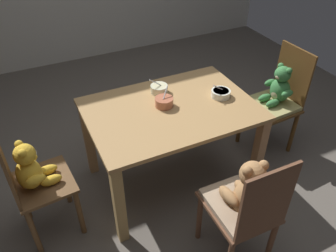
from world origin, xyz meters
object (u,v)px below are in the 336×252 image
Objects in this scene: teddy_chair_near_right at (277,96)px; porridge_bowl_terracotta_center at (164,102)px; teddy_chair_near_front at (246,199)px; porridge_bowl_cream_far_center at (159,89)px; dining_table at (171,121)px; teddy_chair_near_left at (31,175)px; porridge_bowl_white_near_right at (221,93)px.

teddy_chair_near_right is 1.05m from porridge_bowl_terracotta_center.
porridge_bowl_cream_far_center is (-0.07, 1.04, 0.18)m from teddy_chair_near_front.
teddy_chair_near_left reaches higher than dining_table.
teddy_chair_near_front is 0.98× the size of teddy_chair_near_right.
dining_table is 1.30× the size of teddy_chair_near_front.
teddy_chair_near_left is 1.00m from porridge_bowl_terracotta_center.
teddy_chair_near_left is 6.18× the size of porridge_bowl_white_near_right.
teddy_chair_near_left reaches higher than porridge_bowl_white_near_right.
teddy_chair_near_front is at bearing -84.68° from dining_table.
teddy_chair_near_right reaches higher than porridge_bowl_cream_far_center.
teddy_chair_near_front is 0.89m from porridge_bowl_terracotta_center.
porridge_bowl_cream_far_center reaches higher than porridge_bowl_white_near_right.
teddy_chair_near_left is 1.02× the size of teddy_chair_near_front.
porridge_bowl_white_near_right is (0.40, -0.02, 0.15)m from dining_table.
teddy_chair_near_front reaches higher than porridge_bowl_white_near_right.
porridge_bowl_cream_far_center is (1.01, 0.29, 0.20)m from teddy_chair_near_left.
porridge_bowl_terracotta_center reaches higher than dining_table.
porridge_bowl_terracotta_center reaches higher than porridge_bowl_cream_far_center.
dining_table is 1.27× the size of teddy_chair_near_left.
teddy_chair_near_right is at bearing -12.54° from porridge_bowl_cream_far_center.
porridge_bowl_terracotta_center is (-0.03, 0.04, 0.15)m from dining_table.
teddy_chair_near_front is 7.02× the size of porridge_bowl_terracotta_center.
porridge_bowl_white_near_right reaches higher than dining_table.
dining_table is 1.01m from teddy_chair_near_left.
porridge_bowl_white_near_right is at bearing -3.39° from teddy_chair_near_left.
teddy_chair_near_left is at bearing -173.80° from porridge_bowl_terracotta_center.
teddy_chair_near_left is 2.00m from teddy_chair_near_right.
porridge_bowl_white_near_right is 1.16× the size of porridge_bowl_terracotta_center.
porridge_bowl_white_near_right is at bearing -32.76° from porridge_bowl_cream_far_center.
teddy_chair_near_right reaches higher than porridge_bowl_terracotta_center.
porridge_bowl_cream_far_center is at bearing 76.42° from porridge_bowl_terracotta_center.
teddy_chair_near_front is 1.06m from porridge_bowl_cream_far_center.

